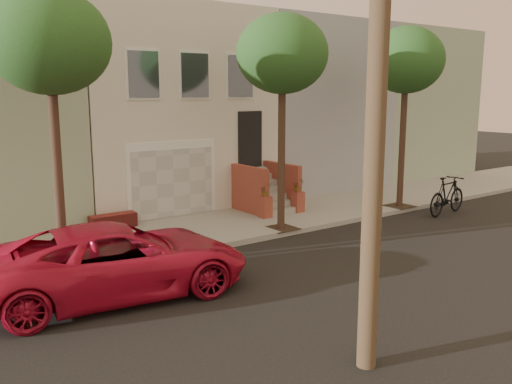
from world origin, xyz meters
TOP-DOWN VIEW (x-y plane):
  - ground at (0.00, 0.00)m, footprint 90.00×90.00m
  - sidewalk at (0.00, 5.35)m, footprint 40.00×3.70m
  - house_row at (0.00, 11.19)m, footprint 33.10×11.70m
  - tree_left at (-5.50, 3.90)m, footprint 2.70×2.57m
  - tree_mid at (1.00, 3.90)m, footprint 2.70×2.57m
  - tree_right at (6.50, 3.90)m, footprint 2.70×2.57m
  - pickup_truck at (-4.94, 1.97)m, footprint 5.80×3.26m
  - motorcycle at (7.27, 2.47)m, footprint 2.31×0.88m

SIDE VIEW (x-z plane):
  - ground at x=0.00m, z-range 0.00..0.00m
  - sidewalk at x=0.00m, z-range 0.00..0.15m
  - motorcycle at x=7.27m, z-range 0.00..1.35m
  - pickup_truck at x=-4.94m, z-range 0.00..1.53m
  - house_row at x=0.00m, z-range 0.14..7.14m
  - tree_left at x=-5.50m, z-range 2.11..8.41m
  - tree_mid at x=1.00m, z-range 2.11..8.41m
  - tree_right at x=6.50m, z-range 2.11..8.41m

